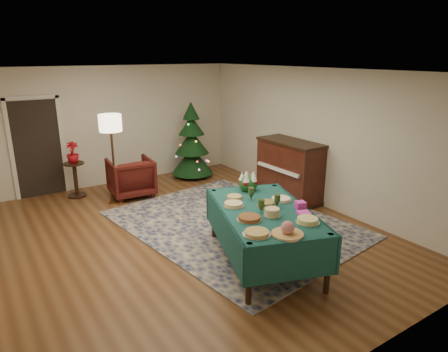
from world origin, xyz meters
TOP-DOWN VIEW (x-y plane):
  - room_shell at (0.00, 0.00)m, footprint 7.00×7.00m
  - doorway at (-1.60, 3.48)m, footprint 1.08×0.04m
  - rug at (0.96, -0.08)m, footprint 3.73×4.59m
  - buffet_table at (0.56, -1.42)m, footprint 1.89×2.43m
  - platter_0 at (-0.05, -2.03)m, footprint 0.35×0.35m
  - platter_1 at (0.27, -2.23)m, footprint 0.41×0.41m
  - platter_2 at (0.73, -2.11)m, footprint 0.32×0.32m
  - platter_3 at (0.15, -1.62)m, footprint 0.34×0.34m
  - platter_4 at (0.49, -1.68)m, footprint 0.24×0.24m
  - platter_5 at (0.26, -1.09)m, footprint 0.32×0.32m
  - platter_6 at (0.64, -1.37)m, footprint 0.28×0.28m
  - platter_7 at (0.99, -1.29)m, footprint 0.32×0.32m
  - platter_8 at (0.45, -0.83)m, footprint 0.26×0.26m
  - goblet_0 at (0.63, -1.02)m, footprint 0.09×0.09m
  - goblet_1 at (0.76, -1.46)m, footprint 0.09×0.09m
  - goblet_2 at (0.44, -1.50)m, footprint 0.09×0.09m
  - napkin_stack at (0.88, -1.89)m, footprint 0.21×0.21m
  - gift_box at (0.99, -1.69)m, footprint 0.17×0.17m
  - centerpiece at (0.85, -0.64)m, footprint 0.30×0.30m
  - armchair at (-0.01, 2.39)m, footprint 0.94×0.89m
  - floor_lamp at (-0.43, 2.16)m, footprint 0.44×0.44m
  - side_table at (-1.02, 2.98)m, footprint 0.42×0.42m
  - potted_plant at (-1.02, 2.98)m, footprint 0.25×0.44m
  - christmas_tree at (1.77, 2.90)m, footprint 1.29×1.29m
  - piano at (2.68, 0.36)m, footprint 0.71×1.46m

SIDE VIEW (x-z plane):
  - rug at x=0.96m, z-range 0.00..0.02m
  - side_table at x=-1.02m, z-range -0.01..0.74m
  - armchair at x=-0.01m, z-range 0.00..0.90m
  - piano at x=2.68m, z-range -0.01..1.24m
  - buffet_table at x=0.56m, z-range 0.25..1.08m
  - christmas_tree at x=1.77m, z-range -0.09..1.76m
  - platter_7 at x=0.99m, z-range 0.83..0.88m
  - platter_8 at x=0.45m, z-range 0.83..0.88m
  - napkin_stack at x=0.88m, z-range 0.83..0.88m
  - platter_0 at x=-0.05m, z-range 0.83..0.88m
  - platter_3 at x=0.15m, z-range 0.83..0.89m
  - platter_5 at x=0.26m, z-range 0.83..0.89m
  - platter_2 at x=0.73m, z-range 0.83..0.90m
  - platter_6 at x=0.64m, z-range 0.83..0.91m
  - potted_plant at x=-1.02m, z-range 0.75..1.00m
  - platter_4 at x=0.49m, z-range 0.83..0.94m
  - gift_box at x=0.99m, z-range 0.83..0.94m
  - platter_1 at x=0.27m, z-range 0.81..0.99m
  - goblet_0 at x=0.63m, z-range 0.84..1.03m
  - goblet_1 at x=0.76m, z-range 0.84..1.03m
  - goblet_2 at x=0.44m, z-range 0.84..1.03m
  - centerpiece at x=0.85m, z-range 0.81..1.15m
  - doorway at x=-1.60m, z-range 0.02..2.18m
  - room_shell at x=0.00m, z-range -2.15..4.85m
  - floor_lamp at x=-0.43m, z-range 0.63..2.45m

